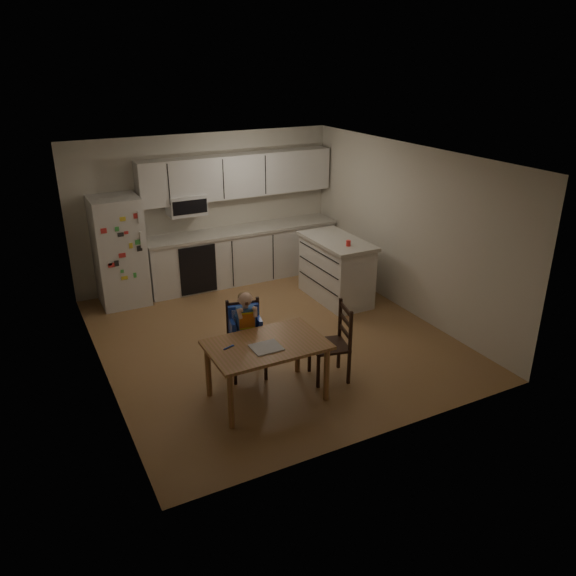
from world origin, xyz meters
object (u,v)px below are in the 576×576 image
Objects in this scene: kitchen_island at (336,269)px; chair_booster at (245,324)px; dining_table at (267,351)px; chair_side at (337,337)px; refrigerator at (119,251)px; red_cup at (348,243)px.

kitchen_island is 2.63m from chair_booster.
kitchen_island is 3.02m from dining_table.
refrigerator is at bearing -138.79° from chair_side.
dining_table is 1.37× the size of chair_side.
kitchen_island is at bearing -24.89° from refrigerator.
red_cup is at bearing 38.24° from dining_table.
kitchen_island is at bearing 43.32° from dining_table.
red_cup is 2.14m from chair_side.
dining_table is 0.62m from chair_booster.
chair_side is at bearing -62.45° from refrigerator.
refrigerator is 1.54× the size of chair_booster.
refrigerator is 3.91m from chair_side.
dining_table is at bearing -136.68° from kitchen_island.
kitchen_island is 1.04× the size of dining_table.
chair_booster reaches higher than chair_side.
red_cup is 2.45m from chair_booster.
refrigerator is at bearing 118.19° from chair_booster.
kitchen_island is 1.23× the size of chair_booster.
kitchen_island is 0.65m from red_cup.
kitchen_island is 15.61× the size of red_cup.
refrigerator is at bearing 149.62° from red_cup.
refrigerator is 1.25× the size of kitchen_island.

